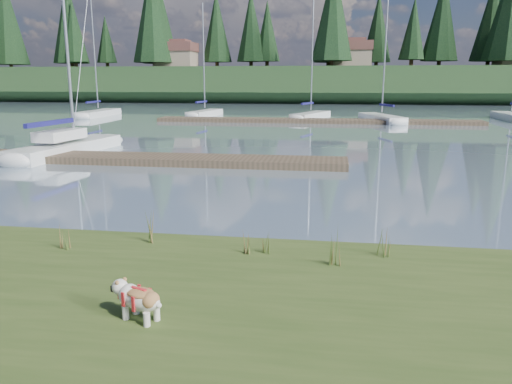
# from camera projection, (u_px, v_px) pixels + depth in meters

# --- Properties ---
(ground) EXTENTS (200.00, 200.00, 0.00)m
(ground) POSITION_uv_depth(u_px,v_px,m) (291.00, 122.00, 40.68)
(ground) COLOR #7F94A7
(ground) RESTS_ON ground
(bank) EXTENTS (60.00, 9.00, 0.35)m
(bank) POSITION_uv_depth(u_px,v_px,m) (44.00, 361.00, 5.92)
(bank) COLOR #3C4E1F
(bank) RESTS_ON ground
(ridge) EXTENTS (200.00, 20.00, 5.00)m
(ridge) POSITION_uv_depth(u_px,v_px,m) (312.00, 85.00, 81.60)
(ridge) COLOR #1C3419
(ridge) RESTS_ON ground
(bulldog) EXTENTS (0.83, 0.55, 0.49)m
(bulldog) POSITION_uv_depth(u_px,v_px,m) (139.00, 298.00, 6.51)
(bulldog) COLOR silver
(bulldog) RESTS_ON bank
(sailboat_main) EXTENTS (2.38, 8.18, 11.69)m
(sailboat_main) POSITION_uv_depth(u_px,v_px,m) (74.00, 144.00, 23.86)
(sailboat_main) COLOR white
(sailboat_main) RESTS_ON ground
(dock_near) EXTENTS (16.00, 2.00, 0.30)m
(dock_near) POSITION_uv_depth(u_px,v_px,m) (155.00, 159.00, 20.98)
(dock_near) COLOR #4C3D2C
(dock_near) RESTS_ON ground
(dock_far) EXTENTS (26.00, 2.20, 0.30)m
(dock_far) POSITION_uv_depth(u_px,v_px,m) (315.00, 121.00, 40.36)
(dock_far) COLOR #4C3D2C
(dock_far) RESTS_ON ground
(sailboat_bg_0) EXTENTS (1.75, 8.04, 11.61)m
(sailboat_bg_0) POSITION_uv_depth(u_px,v_px,m) (102.00, 112.00, 47.93)
(sailboat_bg_0) COLOR white
(sailboat_bg_0) RESTS_ON ground
(sailboat_bg_1) EXTENTS (2.32, 6.94, 10.31)m
(sailboat_bg_1) POSITION_uv_depth(u_px,v_px,m) (207.00, 113.00, 47.69)
(sailboat_bg_1) COLOR white
(sailboat_bg_1) RESTS_ON ground
(sailboat_bg_2) EXTENTS (3.70, 7.17, 10.78)m
(sailboat_bg_2) POSITION_uv_depth(u_px,v_px,m) (313.00, 115.00, 44.66)
(sailboat_bg_2) COLOR white
(sailboat_bg_2) RESTS_ON ground
(sailboat_bg_3) EXTENTS (3.71, 7.69, 11.21)m
(sailboat_bg_3) POSITION_uv_depth(u_px,v_px,m) (378.00, 117.00, 41.84)
(sailboat_bg_3) COLOR white
(sailboat_bg_3) RESTS_ON ground
(sailboat_bg_4) EXTENTS (1.75, 7.95, 11.67)m
(sailboat_bg_4) POSITION_uv_depth(u_px,v_px,m) (509.00, 116.00, 43.59)
(sailboat_bg_4) COLOR white
(sailboat_bg_4) RESTS_ON ground
(weed_0) EXTENTS (0.17, 0.14, 0.67)m
(weed_0) POSITION_uv_depth(u_px,v_px,m) (149.00, 229.00, 9.56)
(weed_0) COLOR #475B23
(weed_0) RESTS_ON bank
(weed_1) EXTENTS (0.17, 0.14, 0.45)m
(weed_1) POSITION_uv_depth(u_px,v_px,m) (248.00, 244.00, 9.00)
(weed_1) COLOR #475B23
(weed_1) RESTS_ON bank
(weed_2) EXTENTS (0.17, 0.14, 0.71)m
(weed_2) POSITION_uv_depth(u_px,v_px,m) (335.00, 249.00, 8.42)
(weed_2) COLOR #475B23
(weed_2) RESTS_ON bank
(weed_3) EXTENTS (0.17, 0.14, 0.49)m
(weed_3) POSITION_uv_depth(u_px,v_px,m) (63.00, 239.00, 9.23)
(weed_3) COLOR #475B23
(weed_3) RESTS_ON bank
(weed_4) EXTENTS (0.17, 0.14, 0.42)m
(weed_4) POSITION_uv_depth(u_px,v_px,m) (265.00, 244.00, 9.04)
(weed_4) COLOR #475B23
(weed_4) RESTS_ON bank
(weed_5) EXTENTS (0.17, 0.14, 0.51)m
(weed_5) POSITION_uv_depth(u_px,v_px,m) (385.00, 245.00, 8.88)
(weed_5) COLOR #475B23
(weed_5) RESTS_ON bank
(mud_lip) EXTENTS (60.00, 0.50, 0.14)m
(mud_lip) POSITION_uv_depth(u_px,v_px,m) (165.00, 248.00, 10.19)
(mud_lip) COLOR #33281C
(mud_lip) RESTS_ON ground
(conifer_1) EXTENTS (4.40, 4.40, 11.30)m
(conifer_1) POSITION_uv_depth(u_px,v_px,m) (74.00, 31.00, 83.54)
(conifer_1) COLOR #382619
(conifer_1) RESTS_ON ridge
(conifer_2) EXTENTS (6.60, 6.60, 16.05)m
(conifer_2) POSITION_uv_depth(u_px,v_px,m) (152.00, 13.00, 77.97)
(conifer_2) COLOR #382619
(conifer_2) RESTS_ON ridge
(conifer_3) EXTENTS (4.84, 4.84, 12.25)m
(conifer_3) POSITION_uv_depth(u_px,v_px,m) (251.00, 26.00, 80.05)
(conifer_3) COLOR #382619
(conifer_3) RESTS_ON ridge
(conifer_4) EXTENTS (6.16, 6.16, 15.10)m
(conifer_4) POSITION_uv_depth(u_px,v_px,m) (333.00, 11.00, 72.07)
(conifer_4) COLOR #382619
(conifer_4) RESTS_ON ridge
(conifer_5) EXTENTS (3.96, 3.96, 10.35)m
(conifer_5) POSITION_uv_depth(u_px,v_px,m) (413.00, 29.00, 74.69)
(conifer_5) COLOR #382619
(conifer_5) RESTS_ON ridge
(house_0) EXTENTS (6.30, 5.30, 4.65)m
(house_0) POSITION_uv_depth(u_px,v_px,m) (176.00, 55.00, 80.84)
(house_0) COLOR gray
(house_0) RESTS_ON ridge
(house_1) EXTENTS (6.30, 5.30, 4.65)m
(house_1) POSITION_uv_depth(u_px,v_px,m) (351.00, 54.00, 77.74)
(house_1) COLOR gray
(house_1) RESTS_ON ridge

